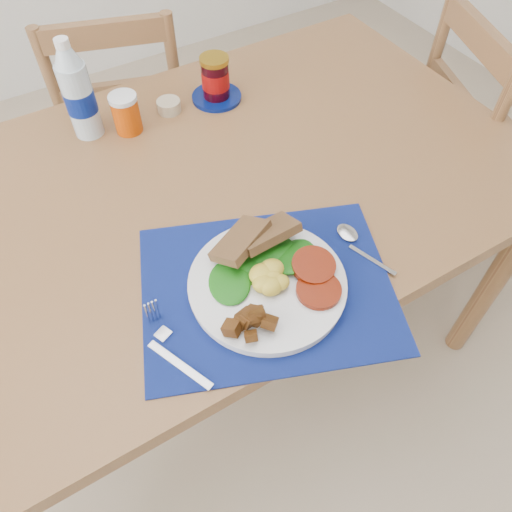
{
  "coord_description": "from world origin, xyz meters",
  "views": [
    {
      "loc": [
        -0.35,
        -0.54,
        1.51
      ],
      "look_at": [
        -0.07,
        -0.07,
        0.8
      ],
      "focal_mm": 35.0,
      "sensor_mm": 36.0,
      "label": 1
    }
  ],
  "objects_px": {
    "juice_glass": "(126,114)",
    "jam_on_saucer": "(216,81)",
    "water_bottle": "(78,95)",
    "chair_far": "(124,107)",
    "breakfast_plate": "(266,284)",
    "chair_end": "(478,131)"
  },
  "relations": [
    {
      "from": "chair_far",
      "to": "juice_glass",
      "type": "relative_size",
      "value": 11.97
    },
    {
      "from": "water_bottle",
      "to": "juice_glass",
      "type": "relative_size",
      "value": 2.64
    },
    {
      "from": "breakfast_plate",
      "to": "water_bottle",
      "type": "distance_m",
      "value": 0.63
    },
    {
      "from": "water_bottle",
      "to": "chair_far",
      "type": "bearing_deg",
      "value": 62.79
    },
    {
      "from": "breakfast_plate",
      "to": "jam_on_saucer",
      "type": "bearing_deg",
      "value": 53.08
    },
    {
      "from": "water_bottle",
      "to": "jam_on_saucer",
      "type": "bearing_deg",
      "value": -6.16
    },
    {
      "from": "chair_far",
      "to": "juice_glass",
      "type": "distance_m",
      "value": 0.47
    },
    {
      "from": "breakfast_plate",
      "to": "jam_on_saucer",
      "type": "relative_size",
      "value": 2.24
    },
    {
      "from": "water_bottle",
      "to": "jam_on_saucer",
      "type": "xyz_separation_m",
      "value": [
        0.33,
        -0.04,
        -0.05
      ]
    },
    {
      "from": "chair_end",
      "to": "juice_glass",
      "type": "height_order",
      "value": "chair_end"
    },
    {
      "from": "water_bottle",
      "to": "jam_on_saucer",
      "type": "relative_size",
      "value": 1.86
    },
    {
      "from": "chair_end",
      "to": "chair_far",
      "type": "bearing_deg",
      "value": 71.06
    },
    {
      "from": "juice_glass",
      "to": "jam_on_saucer",
      "type": "height_order",
      "value": "jam_on_saucer"
    },
    {
      "from": "water_bottle",
      "to": "juice_glass",
      "type": "height_order",
      "value": "water_bottle"
    },
    {
      "from": "chair_end",
      "to": "juice_glass",
      "type": "relative_size",
      "value": 12.29
    },
    {
      "from": "jam_on_saucer",
      "to": "juice_glass",
      "type": "bearing_deg",
      "value": -178.73
    },
    {
      "from": "chair_end",
      "to": "jam_on_saucer",
      "type": "relative_size",
      "value": 8.65
    },
    {
      "from": "chair_far",
      "to": "breakfast_plate",
      "type": "xyz_separation_m",
      "value": [
        -0.06,
        -0.96,
        0.23
      ]
    },
    {
      "from": "chair_end",
      "to": "water_bottle",
      "type": "bearing_deg",
      "value": 91.4
    },
    {
      "from": "chair_far",
      "to": "juice_glass",
      "type": "bearing_deg",
      "value": 94.11
    },
    {
      "from": "chair_end",
      "to": "juice_glass",
      "type": "xyz_separation_m",
      "value": [
        -0.96,
        0.29,
        0.24
      ]
    },
    {
      "from": "breakfast_plate",
      "to": "juice_glass",
      "type": "xyz_separation_m",
      "value": [
        -0.04,
        0.57,
        0.02
      ]
    }
  ]
}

